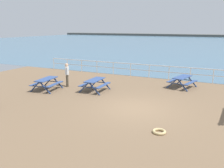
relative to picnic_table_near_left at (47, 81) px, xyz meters
name	(u,v)px	position (x,y,z in m)	size (l,w,h in m)	color
ground_plane	(136,110)	(6.65, -0.94, -0.68)	(30.00, 24.00, 0.20)	brown
sea_band	(209,44)	(6.65, 51.81, -0.58)	(142.00, 90.00, 0.01)	#476B84
distant_shoreline	(216,37)	(6.65, 94.81, -0.58)	(142.00, 6.00, 1.80)	#4C4C47
seaward_railing	(169,70)	(6.65, 6.81, 0.15)	(23.07, 0.07, 1.08)	white
picnic_table_near_left	(47,81)	(0.00, 0.00, 0.00)	(1.74, 1.98, 0.80)	#334C84
picnic_table_near_right	(95,82)	(3.03, 1.16, 0.00)	(1.59, 1.84, 0.80)	#334C84
picnic_table_mid_centre	(182,79)	(8.06, 4.54, 0.00)	(1.91, 2.12, 0.80)	#334C84
visitor	(67,73)	(0.67, 1.39, 0.36)	(0.40, 0.40, 1.66)	#4C4233
rope_coil	(159,132)	(8.48, -3.32, -0.53)	(0.55, 0.55, 0.11)	tan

